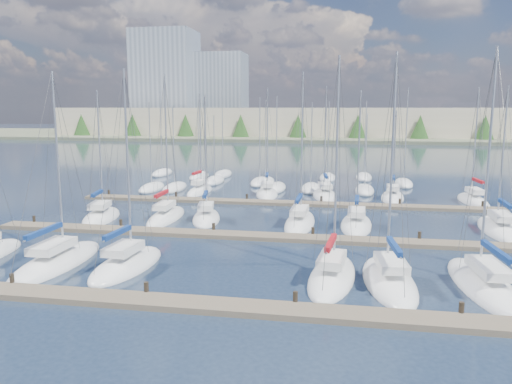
% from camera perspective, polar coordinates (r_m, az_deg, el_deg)
% --- Properties ---
extents(ground, '(400.00, 400.00, 0.00)m').
position_cam_1_polar(ground, '(81.99, 5.63, 2.54)').
color(ground, '#233146').
rests_on(ground, ground).
extents(dock_near, '(44.00, 1.93, 1.10)m').
position_cam_1_polar(dock_near, '(25.93, -4.75, -12.85)').
color(dock_near, '#6B5E4C').
rests_on(dock_near, ground).
extents(dock_mid, '(44.00, 1.93, 1.10)m').
position_cam_1_polar(dock_mid, '(38.94, 0.52, -5.10)').
color(dock_mid, '#6B5E4C').
rests_on(dock_mid, ground).
extents(dock_far, '(44.00, 1.93, 1.10)m').
position_cam_1_polar(dock_far, '(52.47, 3.06, -1.26)').
color(dock_far, '#6B5E4C').
rests_on(dock_far, ground).
extents(sailboat_l, '(2.89, 8.08, 12.22)m').
position_cam_1_polar(sailboat_l, '(43.61, 11.38, -3.65)').
color(sailboat_l, white).
rests_on(sailboat_l, ground).
extents(sailboat_o, '(3.35, 7.08, 12.99)m').
position_cam_1_polar(sailboat_o, '(57.84, 1.27, -0.19)').
color(sailboat_o, white).
rests_on(sailboat_o, ground).
extents(sailboat_n, '(2.46, 6.91, 12.55)m').
position_cam_1_polar(sailboat_n, '(59.94, -6.45, 0.11)').
color(sailboat_n, white).
rests_on(sailboat_n, ground).
extents(sailboat_h, '(4.06, 7.62, 12.34)m').
position_cam_1_polar(sailboat_h, '(47.85, -17.26, -2.72)').
color(sailboat_h, white).
rests_on(sailboat_h, ground).
extents(sailboat_f, '(3.72, 10.21, 14.07)m').
position_cam_1_polar(sailboat_f, '(31.31, 24.64, -9.67)').
color(sailboat_f, white).
rests_on(sailboat_f, ground).
extents(sailboat_b, '(3.02, 9.60, 13.06)m').
position_cam_1_polar(sailboat_b, '(35.13, -21.74, -7.42)').
color(sailboat_b, white).
rests_on(sailboat_b, ground).
extents(sailboat_p, '(3.62, 8.02, 13.21)m').
position_cam_1_polar(sailboat_p, '(57.49, 7.84, -0.35)').
color(sailboat_p, white).
rests_on(sailboat_p, ground).
extents(sailboat_j, '(3.79, 7.26, 11.89)m').
position_cam_1_polar(sailboat_j, '(45.36, -5.70, -2.99)').
color(sailboat_j, white).
rests_on(sailboat_j, ground).
extents(sailboat_e, '(3.62, 8.99, 13.86)m').
position_cam_1_polar(sailboat_e, '(30.31, 14.96, -9.72)').
color(sailboat_e, white).
rests_on(sailboat_e, ground).
extents(sailboat_m, '(3.07, 9.14, 12.56)m').
position_cam_1_polar(sailboat_m, '(45.82, 26.04, -3.82)').
color(sailboat_m, white).
rests_on(sailboat_m, ground).
extents(sailboat_d, '(3.45, 8.62, 13.72)m').
position_cam_1_polar(sailboat_d, '(30.27, 8.69, -9.51)').
color(sailboat_d, white).
rests_on(sailboat_d, ground).
extents(sailboat_k, '(2.65, 9.17, 13.79)m').
position_cam_1_polar(sailboat_k, '(43.62, 5.03, -3.48)').
color(sailboat_k, white).
rests_on(sailboat_k, ground).
extents(sailboat_i, '(2.62, 8.42, 13.68)m').
position_cam_1_polar(sailboat_i, '(46.35, -10.24, -2.81)').
color(sailboat_i, white).
rests_on(sailboat_i, ground).
extents(sailboat_c, '(3.46, 8.04, 13.16)m').
position_cam_1_polar(sailboat_c, '(33.10, -14.54, -8.04)').
color(sailboat_c, white).
rests_on(sailboat_c, ground).
extents(sailboat_q, '(3.09, 7.23, 10.50)m').
position_cam_1_polar(sailboat_q, '(57.62, 15.33, -0.59)').
color(sailboat_q, white).
rests_on(sailboat_q, ground).
extents(sailboat_r, '(2.99, 7.98, 12.90)m').
position_cam_1_polar(sailboat_r, '(58.26, 23.55, -0.93)').
color(sailboat_r, white).
rests_on(sailboat_r, ground).
extents(distant_boats, '(36.93, 20.75, 13.30)m').
position_cam_1_polar(distant_boats, '(66.47, 0.80, 1.18)').
color(distant_boats, '#9EA0A5').
rests_on(distant_boats, ground).
extents(shoreline, '(400.00, 60.00, 38.00)m').
position_cam_1_polar(shoreline, '(172.03, 3.58, 8.74)').
color(shoreline, '#666B51').
rests_on(shoreline, ground).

